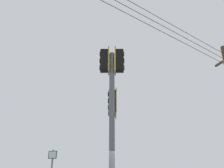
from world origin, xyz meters
name	(u,v)px	position (x,y,z in m)	size (l,w,h in m)	color
signal_mast_assembly	(112,99)	(-0.06, -1.60, 4.59)	(2.14, 3.61, 6.43)	slate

